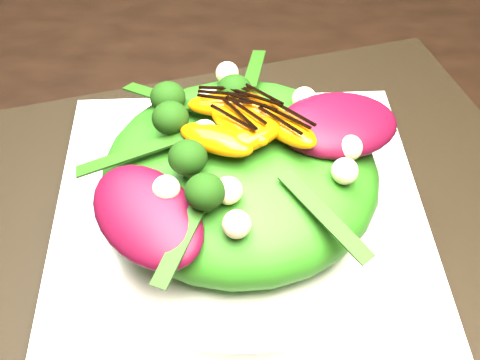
# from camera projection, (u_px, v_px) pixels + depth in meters

# --- Properties ---
(dining_table) EXTENTS (1.60, 0.90, 0.75)m
(dining_table) POSITION_uv_depth(u_px,v_px,m) (196.00, 334.00, 0.47)
(dining_table) COLOR black
(dining_table) RESTS_ON floor
(placemat) EXTENTS (0.61, 0.54, 0.00)m
(placemat) POSITION_uv_depth(u_px,v_px,m) (240.00, 222.00, 0.51)
(placemat) COLOR black
(placemat) RESTS_ON dining_table
(plate_base) EXTENTS (0.32, 0.32, 0.01)m
(plate_base) POSITION_uv_depth(u_px,v_px,m) (240.00, 215.00, 0.51)
(plate_base) COLOR white
(plate_base) RESTS_ON placemat
(salad_bowl) EXTENTS (0.31, 0.31, 0.02)m
(salad_bowl) POSITION_uv_depth(u_px,v_px,m) (240.00, 202.00, 0.50)
(salad_bowl) COLOR silver
(salad_bowl) RESTS_ON plate_base
(lettuce_mound) EXTENTS (0.24, 0.24, 0.07)m
(lettuce_mound) POSITION_uv_depth(u_px,v_px,m) (240.00, 173.00, 0.47)
(lettuce_mound) COLOR #2C7315
(lettuce_mound) RESTS_ON salad_bowl
(radicchio_leaf) EXTENTS (0.11, 0.09, 0.02)m
(radicchio_leaf) POSITION_uv_depth(u_px,v_px,m) (338.00, 125.00, 0.46)
(radicchio_leaf) COLOR #450719
(radicchio_leaf) RESTS_ON lettuce_mound
(orange_segment) EXTENTS (0.06, 0.02, 0.01)m
(orange_segment) POSITION_uv_depth(u_px,v_px,m) (245.00, 106.00, 0.46)
(orange_segment) COLOR #D65F03
(orange_segment) RESTS_ON lettuce_mound
(broccoli_floret) EXTENTS (0.04, 0.04, 0.04)m
(broccoli_floret) POSITION_uv_depth(u_px,v_px,m) (139.00, 105.00, 0.46)
(broccoli_floret) COLOR #15370A
(broccoli_floret) RESTS_ON lettuce_mound
(macadamia_nut) EXTENTS (0.02, 0.02, 0.02)m
(macadamia_nut) POSITION_uv_depth(u_px,v_px,m) (274.00, 161.00, 0.42)
(macadamia_nut) COLOR #CABF8E
(macadamia_nut) RESTS_ON lettuce_mound
(balsamic_drizzle) EXTENTS (0.05, 0.00, 0.00)m
(balsamic_drizzle) POSITION_uv_depth(u_px,v_px,m) (245.00, 97.00, 0.46)
(balsamic_drizzle) COLOR black
(balsamic_drizzle) RESTS_ON orange_segment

